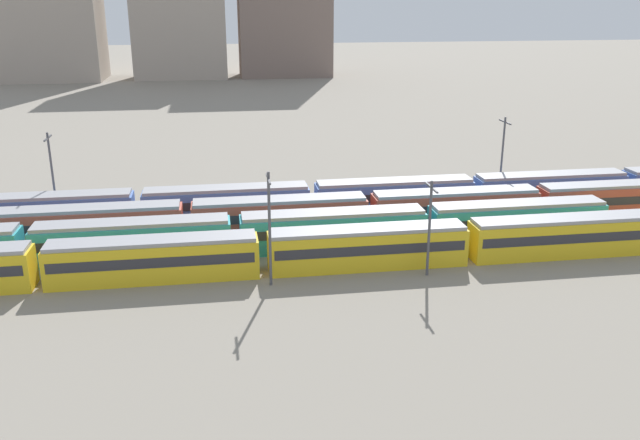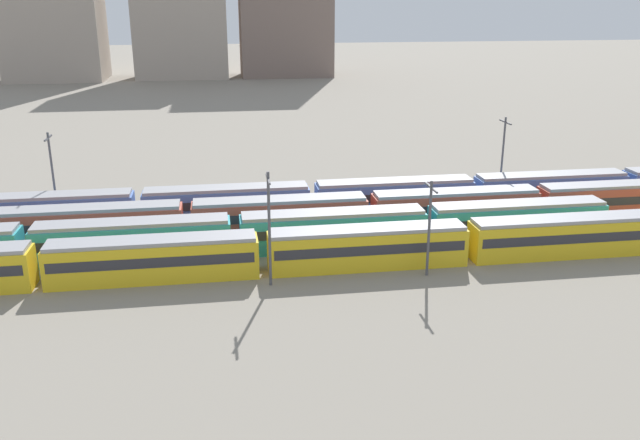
{
  "view_description": "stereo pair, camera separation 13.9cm",
  "coord_description": "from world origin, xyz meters",
  "px_view_note": "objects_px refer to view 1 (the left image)",
  "views": [
    {
      "loc": [
        24.71,
        -55.1,
        23.34
      ],
      "look_at": [
        34.66,
        7.8,
        2.04
      ],
      "focal_mm": 37.54,
      "sensor_mm": 36.0,
      "label": 1
    },
    {
      "loc": [
        24.85,
        -55.12,
        23.34
      ],
      "look_at": [
        34.66,
        7.8,
        2.04
      ],
      "focal_mm": 37.54,
      "sensor_mm": 36.0,
      "label": 2
    }
  ],
  "objects_px": {
    "train_track_0": "(368,247)",
    "catenary_pole_1": "(502,154)",
    "catenary_pole_3": "(52,172)",
    "train_track_2": "(280,215)",
    "catenary_pole_0": "(270,224)",
    "train_track_3": "(312,199)",
    "catenary_pole_2": "(430,223)",
    "train_track_1": "(235,234)"
  },
  "relations": [
    {
      "from": "train_track_0",
      "to": "catenary_pole_1",
      "type": "bearing_deg",
      "value": 42.12
    },
    {
      "from": "train_track_0",
      "to": "catenary_pole_3",
      "type": "distance_m",
      "value": 36.01
    },
    {
      "from": "train_track_2",
      "to": "catenary_pole_0",
      "type": "distance_m",
      "value": 13.83
    },
    {
      "from": "train_track_3",
      "to": "catenary_pole_2",
      "type": "xyz_separation_m",
      "value": [
        7.55,
        -18.37,
        2.93
      ]
    },
    {
      "from": "train_track_2",
      "to": "catenary_pole_3",
      "type": "distance_m",
      "value": 25.37
    },
    {
      "from": "train_track_2",
      "to": "catenary_pole_2",
      "type": "distance_m",
      "value": 17.83
    },
    {
      "from": "catenary_pole_0",
      "to": "catenary_pole_3",
      "type": "height_order",
      "value": "catenary_pole_0"
    },
    {
      "from": "catenary_pole_2",
      "to": "catenary_pole_3",
      "type": "bearing_deg",
      "value": 149.08
    },
    {
      "from": "train_track_1",
      "to": "catenary_pole_2",
      "type": "height_order",
      "value": "catenary_pole_2"
    },
    {
      "from": "catenary_pole_2",
      "to": "train_track_2",
      "type": "bearing_deg",
      "value": 131.53
    },
    {
      "from": "train_track_2",
      "to": "catenary_pole_0",
      "type": "height_order",
      "value": "catenary_pole_0"
    },
    {
      "from": "catenary_pole_0",
      "to": "catenary_pole_2",
      "type": "distance_m",
      "value": 13.82
    },
    {
      "from": "catenary_pole_2",
      "to": "train_track_3",
      "type": "bearing_deg",
      "value": 112.34
    },
    {
      "from": "train_track_1",
      "to": "catenary_pole_1",
      "type": "bearing_deg",
      "value": 22.59
    },
    {
      "from": "train_track_2",
      "to": "train_track_1",
      "type": "bearing_deg",
      "value": -132.64
    },
    {
      "from": "train_track_0",
      "to": "catenary_pole_2",
      "type": "relative_size",
      "value": 10.86
    },
    {
      "from": "train_track_0",
      "to": "catenary_pole_0",
      "type": "relative_size",
      "value": 9.41
    },
    {
      "from": "catenary_pole_2",
      "to": "train_track_0",
      "type": "bearing_deg",
      "value": 149.78
    },
    {
      "from": "train_track_0",
      "to": "train_track_3",
      "type": "distance_m",
      "value": 15.85
    },
    {
      "from": "catenary_pole_1",
      "to": "catenary_pole_3",
      "type": "height_order",
      "value": "catenary_pole_1"
    },
    {
      "from": "train_track_3",
      "to": "catenary_pole_2",
      "type": "distance_m",
      "value": 20.07
    },
    {
      "from": "catenary_pole_1",
      "to": "catenary_pole_3",
      "type": "bearing_deg",
      "value": -179.81
    },
    {
      "from": "train_track_0",
      "to": "train_track_1",
      "type": "bearing_deg",
      "value": 156.04
    },
    {
      "from": "catenary_pole_3",
      "to": "train_track_2",
      "type": "bearing_deg",
      "value": -18.74
    },
    {
      "from": "train_track_1",
      "to": "train_track_2",
      "type": "distance_m",
      "value": 7.07
    },
    {
      "from": "catenary_pole_1",
      "to": "catenary_pole_2",
      "type": "height_order",
      "value": "catenary_pole_1"
    },
    {
      "from": "train_track_1",
      "to": "catenary_pole_3",
      "type": "distance_m",
      "value": 23.45
    },
    {
      "from": "train_track_3",
      "to": "train_track_2",
      "type": "bearing_deg",
      "value": -128.36
    },
    {
      "from": "train_track_3",
      "to": "catenary_pole_3",
      "type": "bearing_deg",
      "value": 174.12
    },
    {
      "from": "train_track_2",
      "to": "catenary_pole_2",
      "type": "relative_size",
      "value": 10.86
    },
    {
      "from": "catenary_pole_1",
      "to": "catenary_pole_3",
      "type": "relative_size",
      "value": 1.03
    },
    {
      "from": "train_track_0",
      "to": "train_track_2",
      "type": "xyz_separation_m",
      "value": [
        -6.91,
        10.4,
        0.0
      ]
    },
    {
      "from": "train_track_0",
      "to": "catenary_pole_2",
      "type": "height_order",
      "value": "catenary_pole_2"
    },
    {
      "from": "train_track_1",
      "to": "train_track_3",
      "type": "distance_m",
      "value": 13.69
    },
    {
      "from": "catenary_pole_3",
      "to": "train_track_0",
      "type": "bearing_deg",
      "value": -31.03
    },
    {
      "from": "train_track_2",
      "to": "catenary_pole_3",
      "type": "height_order",
      "value": "catenary_pole_3"
    },
    {
      "from": "train_track_0",
      "to": "catenary_pole_2",
      "type": "bearing_deg",
      "value": -30.22
    },
    {
      "from": "train_track_2",
      "to": "catenary_pole_1",
      "type": "distance_m",
      "value": 28.97
    },
    {
      "from": "train_track_2",
      "to": "catenary_pole_1",
      "type": "bearing_deg",
      "value": 16.68
    },
    {
      "from": "train_track_1",
      "to": "catenary_pole_0",
      "type": "height_order",
      "value": "catenary_pole_0"
    },
    {
      "from": "train_track_0",
      "to": "catenary_pole_2",
      "type": "xyz_separation_m",
      "value": [
        4.75,
        -2.77,
        2.93
      ]
    },
    {
      "from": "catenary_pole_0",
      "to": "train_track_0",
      "type": "bearing_deg",
      "value": 17.08
    }
  ]
}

